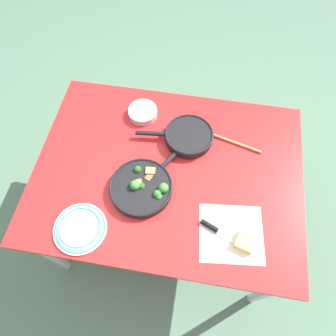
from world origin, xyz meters
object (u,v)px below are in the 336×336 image
skillet_broccoli (142,187)px  cheese_block (245,242)px  grater_knife (222,234)px  skillet_eggs (188,136)px  prep_bowl_steel (143,112)px  dinner_plate_stack (80,228)px  wooden_spoon (216,136)px

skillet_broccoli → cheese_block: (-0.50, 0.18, -0.01)m
grater_knife → cheese_block: cheese_block is taller
skillet_broccoli → grater_knife: skillet_broccoli is taller
skillet_eggs → prep_bowl_steel: 0.29m
skillet_broccoli → skillet_eggs: bearing=3.1°
skillet_eggs → cheese_block: skillet_eggs is taller
skillet_eggs → cheese_block: bearing=116.3°
cheese_block → dinner_plate_stack: cheese_block is taller
cheese_block → dinner_plate_stack: (0.73, 0.06, -0.01)m
cheese_block → dinner_plate_stack: size_ratio=0.41×
skillet_eggs → dinner_plate_stack: bearing=47.5°
skillet_broccoli → skillet_eggs: (-0.18, -0.32, 0.00)m
skillet_eggs → prep_bowl_steel: bearing=-30.4°
skillet_broccoli → prep_bowl_steel: bearing=43.7°
wooden_spoon → cheese_block: cheese_block is taller
prep_bowl_steel → grater_knife: bearing=128.9°
grater_knife → dinner_plate_stack: bearing=-149.2°
dinner_plate_stack → skillet_broccoli: bearing=-134.4°
grater_knife → prep_bowl_steel: bearing=152.2°
skillet_eggs → grater_knife: 0.52m
wooden_spoon → dinner_plate_stack: 0.82m
grater_knife → prep_bowl_steel: size_ratio=1.78×
wooden_spoon → prep_bowl_steel: (0.41, -0.08, 0.01)m
skillet_broccoli → skillet_eggs: skillet_broccoli is taller
wooden_spoon → prep_bowl_steel: size_ratio=2.51×
skillet_broccoli → wooden_spoon: size_ratio=1.03×
skillet_eggs → dinner_plate_stack: (0.41, 0.56, -0.02)m
cheese_block → prep_bowl_steel: (0.59, -0.62, 0.00)m
cheese_block → prep_bowl_steel: prep_bowl_steel is taller
wooden_spoon → skillet_eggs: bearing=30.7°
grater_knife → skillet_broccoli: bearing=-178.7°
wooden_spoon → cheese_block: bearing=122.6°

